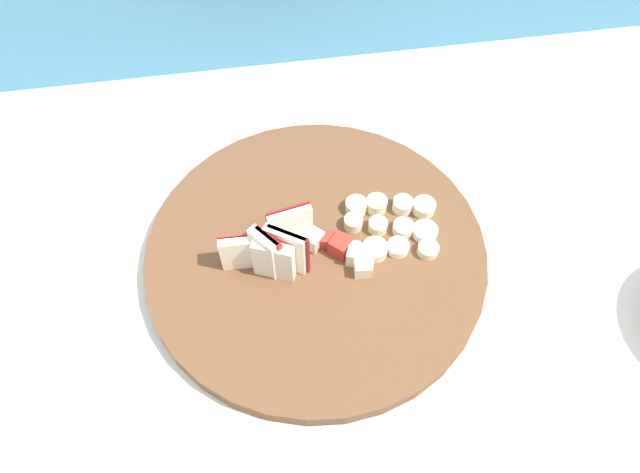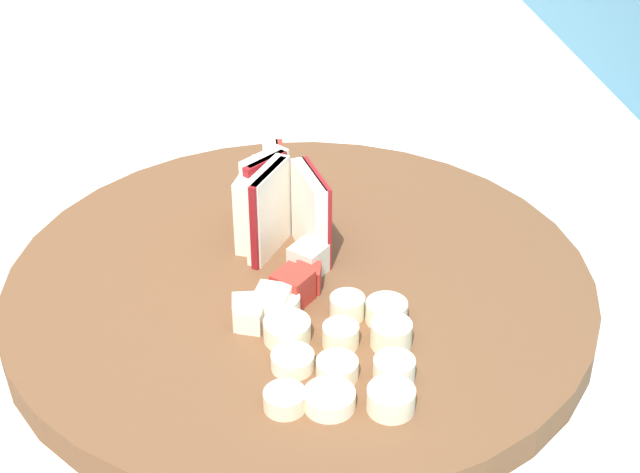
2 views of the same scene
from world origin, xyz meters
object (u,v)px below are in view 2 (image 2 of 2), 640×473
cutting_board (300,289)px  banana_slice_rows (342,350)px  apple_wedge_fan (275,203)px  apple_dice_pile (284,290)px

cutting_board → banana_slice_rows: (0.09, 0.01, 0.02)m
apple_wedge_fan → apple_dice_pile: (0.08, -0.00, -0.02)m
apple_wedge_fan → apple_dice_pile: size_ratio=1.34×
apple_dice_pile → banana_slice_rows: size_ratio=0.67×
apple_wedge_fan → apple_dice_pile: apple_wedge_fan is taller
cutting_board → apple_wedge_fan: (-0.05, -0.01, 0.04)m
cutting_board → apple_wedge_fan: 0.06m
banana_slice_rows → apple_dice_pile: bearing=-156.0°
apple_wedge_fan → banana_slice_rows: size_ratio=0.89×
apple_dice_pile → banana_slice_rows: 0.07m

